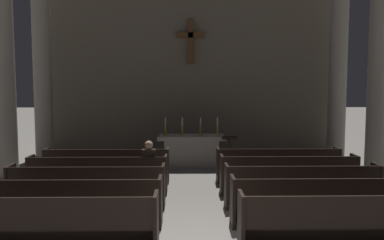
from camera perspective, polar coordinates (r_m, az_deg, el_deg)
name	(u,v)px	position (r m, az deg, el deg)	size (l,w,h in m)	color
pew_left_row_1	(53,223)	(6.98, -19.08, -13.61)	(3.34, 0.50, 0.95)	black
pew_left_row_2	(72,202)	(8.02, -16.53, -11.08)	(3.34, 0.50, 0.95)	black
pew_left_row_3	(87,187)	(9.08, -14.59, -9.12)	(3.34, 0.50, 0.95)	black
pew_left_row_4	(98,175)	(10.16, -13.08, -7.56)	(3.34, 0.50, 0.95)	black
pew_left_row_5	(107,166)	(11.25, -11.87, -6.31)	(3.34, 0.50, 0.95)	black
pew_right_row_1	(343,221)	(7.12, 20.52, -13.26)	(3.34, 0.50, 0.95)	black
pew_right_row_2	(319,201)	(8.14, 17.53, -10.85)	(3.34, 0.50, 0.95)	black
pew_right_row_3	(302,186)	(9.19, 15.25, -8.96)	(3.34, 0.50, 0.95)	black
pew_right_row_4	(288,174)	(10.26, 13.46, -7.45)	(3.34, 0.50, 0.95)	black
pew_right_row_5	(278,165)	(11.34, 12.02, -6.22)	(3.34, 0.50, 0.95)	black
column_left_second	(3,62)	(11.79, -25.18, 7.39)	(0.90, 0.90, 6.67)	#9E998E
column_right_second	(380,63)	(11.98, 25.02, 7.36)	(0.90, 0.90, 6.67)	#9E998E
column_left_third	(42,67)	(14.55, -20.39, 7.04)	(0.90, 0.90, 6.67)	#9E998E
column_right_third	(338,67)	(14.70, 19.92, 7.03)	(0.90, 0.90, 6.67)	#9E998E
altar	(191,150)	(13.29, -0.08, -4.20)	(2.20, 0.90, 1.01)	#A8A399
candlestick_outer_left	(165,130)	(13.21, -3.77, -1.39)	(0.16, 0.16, 0.58)	#B79338
candlestick_inner_left	(182,130)	(13.20, -1.38, -1.39)	(0.16, 0.16, 0.58)	#B79338
candlestick_inner_right	(201,130)	(13.21, 1.22, -1.38)	(0.16, 0.16, 0.58)	#B79338
candlestick_outer_right	(217,130)	(13.24, 3.60, -1.37)	(0.16, 0.16, 0.58)	#B79338
apse_with_cross	(190,53)	(15.25, -0.22, 9.45)	(10.96, 0.44, 7.67)	#706656
lectern	(229,155)	(12.17, 5.28, -5.01)	(0.44, 0.36, 1.15)	black
lone_worshipper	(149,166)	(9.97, -6.06, -6.44)	(0.32, 0.43, 1.32)	#26262B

